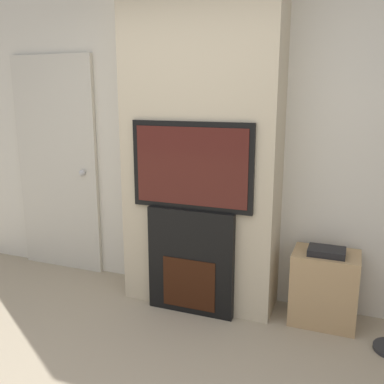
% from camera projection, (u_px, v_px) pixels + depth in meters
% --- Properties ---
extents(wall_back, '(6.00, 0.06, 2.70)m').
position_uv_depth(wall_back, '(211.00, 141.00, 3.63)').
color(wall_back, silver).
rests_on(wall_back, ground_plane).
extents(chimney_breast, '(1.25, 0.41, 2.70)m').
position_uv_depth(chimney_breast, '(201.00, 144.00, 3.42)').
color(chimney_breast, beige).
rests_on(chimney_breast, ground_plane).
extents(fireplace, '(0.71, 0.15, 0.86)m').
position_uv_depth(fireplace, '(192.00, 261.00, 3.44)').
color(fireplace, black).
rests_on(fireplace, ground_plane).
extents(television, '(0.97, 0.07, 0.68)m').
position_uv_depth(television, '(192.00, 166.00, 3.26)').
color(television, black).
rests_on(television, fireplace).
extents(media_stand, '(0.49, 0.35, 0.62)m').
position_uv_depth(media_stand, '(324.00, 287.00, 3.29)').
color(media_stand, tan).
rests_on(media_stand, ground_plane).
extents(entry_door, '(0.91, 0.09, 2.10)m').
position_uv_depth(entry_door, '(57.00, 166.00, 4.20)').
color(entry_door, beige).
rests_on(entry_door, ground_plane).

